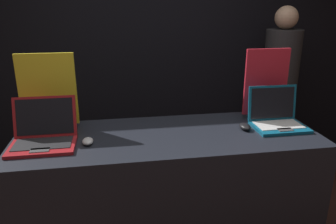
# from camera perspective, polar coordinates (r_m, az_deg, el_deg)

# --- Properties ---
(wall_back) EXTENTS (8.00, 0.05, 2.80)m
(wall_back) POSITION_cam_1_polar(r_m,az_deg,el_deg) (3.43, -4.19, 12.21)
(wall_back) COLOR black
(wall_back) RESTS_ON ground_plane
(display_counter) EXTENTS (1.92, 0.70, 0.98)m
(display_counter) POSITION_cam_1_polar(r_m,az_deg,el_deg) (2.32, -0.00, -15.17)
(display_counter) COLOR black
(display_counter) RESTS_ON ground_plane
(laptop_front) EXTENTS (0.37, 0.32, 0.26)m
(laptop_front) POSITION_cam_1_polar(r_m,az_deg,el_deg) (2.06, -20.86, -3.66)
(laptop_front) COLOR maroon
(laptop_front) RESTS_ON display_counter
(mouse_front) EXTENTS (0.06, 0.09, 0.04)m
(mouse_front) POSITION_cam_1_polar(r_m,az_deg,el_deg) (2.00, -13.80, -4.97)
(mouse_front) COLOR #B2B2B7
(mouse_front) RESTS_ON display_counter
(promo_stand_front) EXTENTS (0.36, 0.07, 0.50)m
(promo_stand_front) POSITION_cam_1_polar(r_m,az_deg,el_deg) (2.26, -20.15, 3.07)
(promo_stand_front) COLOR black
(promo_stand_front) RESTS_ON display_counter
(laptop_back) EXTENTS (0.34, 0.28, 0.26)m
(laptop_back) POSITION_cam_1_polar(r_m,az_deg,el_deg) (2.32, 18.40, -0.91)
(laptop_back) COLOR #0F5170
(laptop_back) RESTS_ON display_counter
(mouse_back) EXTENTS (0.07, 0.11, 0.04)m
(mouse_back) POSITION_cam_1_polar(r_m,az_deg,el_deg) (2.22, 13.27, -2.49)
(mouse_back) COLOR black
(mouse_back) RESTS_ON display_counter
(promo_stand_back) EXTENTS (0.32, 0.07, 0.49)m
(promo_stand_back) POSITION_cam_1_polar(r_m,az_deg,el_deg) (2.45, 16.65, 4.55)
(promo_stand_back) COLOR black
(promo_stand_back) RESTS_ON display_counter
(person_bystander) EXTENTS (0.33, 0.33, 1.75)m
(person_bystander) POSITION_cam_1_polar(r_m,az_deg,el_deg) (3.39, 18.58, 2.79)
(person_bystander) COLOR #282833
(person_bystander) RESTS_ON ground_plane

